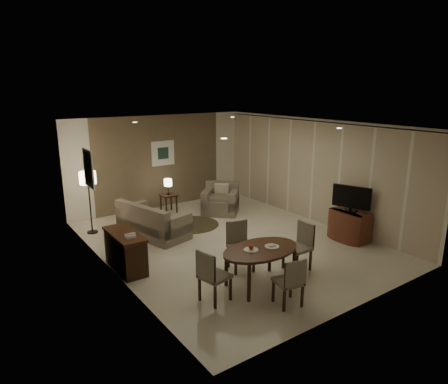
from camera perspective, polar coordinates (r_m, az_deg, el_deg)
room_shell at (r=9.24m, az=-0.71°, el=1.46°), size 5.50×7.00×2.70m
taupe_accent at (r=11.86m, az=-9.16°, el=4.28°), size 3.96×0.03×2.70m
curtain_wall at (r=10.67m, az=12.52°, el=2.78°), size 0.08×6.70×2.58m
curtain_rod at (r=10.49m, az=12.92°, el=9.84°), size 0.03×6.80×0.03m
art_back_frame at (r=11.84m, az=-8.72°, el=5.50°), size 0.72×0.03×0.72m
art_back_canvas at (r=11.82m, az=-8.69°, el=5.50°), size 0.34×0.01×0.34m
art_left_frame at (r=8.71m, az=-18.80°, el=3.20°), size 0.03×0.60×0.80m
art_left_canvas at (r=8.71m, az=-18.71°, el=3.22°), size 0.01×0.46×0.64m
downlight_nl at (r=6.43m, az=-0.00°, el=7.66°), size 0.10×0.10×0.01m
downlight_nr at (r=8.35m, az=16.14°, el=8.74°), size 0.10×0.10×0.01m
downlight_fl at (r=9.59m, az=-12.62°, el=9.69°), size 0.10×0.10×0.01m
downlight_fr at (r=10.97m, az=1.22°, el=10.65°), size 0.10×0.10×0.01m
console_desk at (r=8.10m, az=-13.89°, el=-8.21°), size 0.48×1.20×0.75m
telephone at (r=7.69m, az=-13.26°, el=-6.05°), size 0.20×0.14×0.09m
tv_cabinet at (r=9.80m, az=17.52°, el=-4.55°), size 0.48×0.90×0.70m
flat_tv at (r=9.59m, az=17.76°, el=-0.79°), size 0.36×0.85×0.60m
dining_table at (r=7.31m, az=5.20°, el=-10.63°), size 1.50×0.94×0.70m
chair_near at (r=6.74m, az=9.14°, el=-12.42°), size 0.49×0.49×0.85m
chair_far at (r=7.82m, az=2.44°, el=-7.88°), size 0.55×0.55×0.94m
chair_left at (r=6.76m, az=-1.31°, el=-11.82°), size 0.52×0.52×0.91m
chair_right at (r=7.95m, az=10.44°, el=-7.78°), size 0.45×0.45×0.93m
plate_a at (r=7.10m, az=3.88°, el=-8.24°), size 0.26×0.26×0.02m
plate_b at (r=7.27m, az=6.86°, el=-7.74°), size 0.26×0.26×0.02m
fruit_apple at (r=7.07m, az=3.89°, el=-7.85°), size 0.09×0.09×0.09m
napkin at (r=7.26m, az=6.87°, el=-7.58°), size 0.12×0.08×0.03m
round_rug at (r=10.46m, az=-4.57°, el=-4.64°), size 1.38×1.38×0.01m
sofa at (r=9.71m, az=-10.06°, el=-3.85°), size 1.93×1.32×0.83m
armchair at (r=11.24m, az=-0.51°, el=-0.97°), size 1.31×1.31×0.85m
side_table at (r=11.47m, az=-7.90°, el=-1.62°), size 0.41×0.41×0.53m
table_lamp at (r=11.34m, az=-7.99°, el=0.87°), size 0.22×0.22×0.50m
floor_lamp at (r=10.18m, az=-18.61°, el=-1.46°), size 0.39×0.39×1.53m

